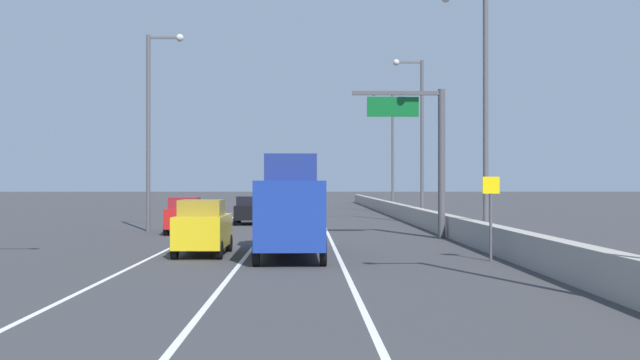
{
  "coord_description": "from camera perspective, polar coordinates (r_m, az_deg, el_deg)",
  "views": [
    {
      "loc": [
        0.21,
        -6.63,
        2.79
      ],
      "look_at": [
        1.23,
        41.79,
        2.96
      ],
      "focal_mm": 41.96,
      "sensor_mm": 36.0,
      "label": 1
    }
  ],
  "objects": [
    {
      "name": "ground_plane",
      "position": [
        70.69,
        -1.37,
        -2.47
      ],
      "size": [
        320.0,
        320.0,
        0.0
      ],
      "primitive_type": "plane",
      "color": "#38383A"
    },
    {
      "name": "car_yellow_4",
      "position": [
        29.01,
        -8.91,
        -3.62
      ],
      "size": [
        1.89,
        4.04,
        2.14
      ],
      "color": "gold",
      "rests_on": "ground_plane"
    },
    {
      "name": "box_truck",
      "position": [
        28.97,
        -2.28,
        -2.16
      ],
      "size": [
        2.57,
        9.14,
        3.96
      ],
      "color": "navy",
      "rests_on": "ground_plane"
    },
    {
      "name": "lamp_post_left_mid",
      "position": [
        44.04,
        -12.67,
        4.55
      ],
      "size": [
        2.14,
        0.44,
        11.34
      ],
      "color": "#4C4C51",
      "rests_on": "ground_plane"
    },
    {
      "name": "lane_stripe_left",
      "position": [
        61.96,
        -6.5,
        -2.78
      ],
      "size": [
        0.16,
        130.0,
        0.0
      ],
      "primitive_type": "cube",
      "color": "silver",
      "rests_on": "ground_plane"
    },
    {
      "name": "lamp_post_right_fourth",
      "position": [
        70.18,
        5.38,
        2.77
      ],
      "size": [
        2.14,
        0.44,
        11.34
      ],
      "color": "#4C4C51",
      "rests_on": "ground_plane"
    },
    {
      "name": "overhead_sign_gantry",
      "position": [
        37.99,
        8.16,
        2.72
      ],
      "size": [
        4.68,
        0.36,
        7.5
      ],
      "color": "#47474C",
      "rests_on": "ground_plane"
    },
    {
      "name": "car_black_0",
      "position": [
        50.36,
        -5.45,
        -2.31
      ],
      "size": [
        1.81,
        4.22,
        1.88
      ],
      "color": "black",
      "rests_on": "ground_plane"
    },
    {
      "name": "car_white_5",
      "position": [
        49.18,
        -2.06,
        -2.28
      ],
      "size": [
        1.95,
        4.19,
        2.02
      ],
      "color": "white",
      "rests_on": "ground_plane"
    },
    {
      "name": "lamp_post_right_second",
      "position": [
        34.51,
        12.14,
        5.87
      ],
      "size": [
        2.14,
        0.44,
        11.34
      ],
      "color": "#4C4C51",
      "rests_on": "ground_plane"
    },
    {
      "name": "car_red_2",
      "position": [
        41.85,
        -10.23,
        -2.65
      ],
      "size": [
        1.94,
        4.8,
        2.0
      ],
      "color": "red",
      "rests_on": "ground_plane"
    },
    {
      "name": "car_gray_1",
      "position": [
        68.55,
        -1.72,
        -1.71
      ],
      "size": [
        2.05,
        4.66,
        1.98
      ],
      "color": "slate",
      "rests_on": "ground_plane"
    },
    {
      "name": "lane_stripe_center",
      "position": [
        61.74,
        -3.26,
        -2.79
      ],
      "size": [
        0.16,
        130.0,
        0.0
      ],
      "primitive_type": "cube",
      "color": "silver",
      "rests_on": "ground_plane"
    },
    {
      "name": "speed_advisory_sign",
      "position": [
        27.17,
        12.9,
        -2.36
      ],
      "size": [
        0.6,
        0.11,
        3.0
      ],
      "color": "#4C4C51",
      "rests_on": "ground_plane"
    },
    {
      "name": "lamp_post_right_third",
      "position": [
        52.24,
        7.54,
        3.8
      ],
      "size": [
        2.14,
        0.44,
        11.34
      ],
      "color": "#4C4C51",
      "rests_on": "ground_plane"
    },
    {
      "name": "car_silver_3",
      "position": [
        79.42,
        -3.74,
        -1.53
      ],
      "size": [
        1.86,
        4.71,
        1.89
      ],
      "color": "#B7B7BC",
      "rests_on": "ground_plane"
    },
    {
      "name": "jersey_barrier_right",
      "position": [
        47.29,
        7.96,
        -2.92
      ],
      "size": [
        0.6,
        120.0,
        1.1
      ],
      "primitive_type": "cube",
      "color": "#9E998E",
      "rests_on": "ground_plane"
    },
    {
      "name": "lane_stripe_right",
      "position": [
        61.71,
        -0.01,
        -2.79
      ],
      "size": [
        0.16,
        130.0,
        0.0
      ],
      "primitive_type": "cube",
      "color": "silver",
      "rests_on": "ground_plane"
    }
  ]
}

